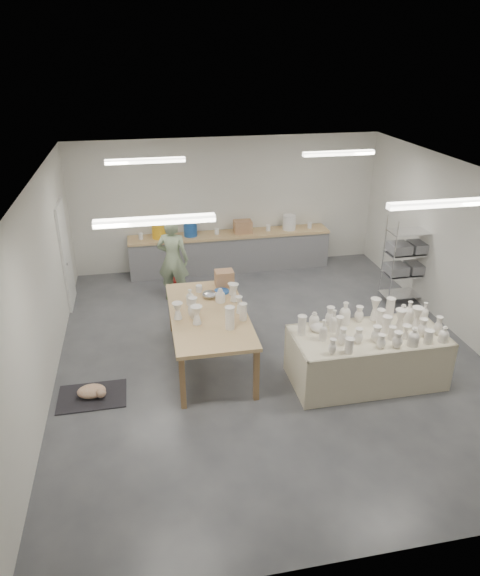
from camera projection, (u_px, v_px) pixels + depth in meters
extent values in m
plane|color=#424449|center=(268.00, 352.00, 8.82)|extent=(8.00, 8.00, 0.00)
cube|color=white|center=(273.00, 179.00, 7.55)|extent=(7.00, 8.00, 0.02)
cube|color=silver|center=(227.00, 204.00, 11.73)|extent=(7.00, 0.02, 3.00)
cube|color=silver|center=(381.00, 445.00, 4.64)|extent=(7.00, 0.02, 3.00)
cube|color=silver|center=(41.00, 291.00, 7.56)|extent=(0.02, 8.00, 3.00)
cube|color=silver|center=(468.00, 256.00, 8.80)|extent=(0.02, 8.00, 3.00)
cube|color=white|center=(66.00, 255.00, 10.07)|extent=(0.05, 0.90, 2.10)
cube|color=white|center=(155.00, 221.00, 5.92)|extent=(1.40, 0.12, 0.08)
cube|color=white|center=(439.00, 204.00, 6.56)|extent=(1.40, 0.12, 0.08)
cube|color=white|center=(145.00, 161.00, 9.02)|extent=(1.40, 0.12, 0.08)
cube|color=white|center=(339.00, 153.00, 9.66)|extent=(1.40, 0.12, 0.08)
cube|color=tan|center=(230.00, 235.00, 11.72)|extent=(4.60, 0.60, 0.06)
cube|color=slate|center=(230.00, 253.00, 11.91)|extent=(4.60, 0.55, 0.84)
cylinder|color=#F3AD1B|center=(159.00, 231.00, 11.35)|extent=(0.30, 0.30, 0.34)
cylinder|color=#1E4FA2|center=(190.00, 229.00, 11.47)|extent=(0.30, 0.30, 0.34)
cylinder|color=white|center=(289.00, 222.00, 11.88)|extent=(0.30, 0.30, 0.34)
cube|color=#9F724D|center=(243.00, 227.00, 11.70)|extent=(0.40, 0.30, 0.28)
cylinder|color=white|center=(141.00, 236.00, 11.32)|extent=(0.10, 0.10, 0.14)
cylinder|color=white|center=(217.00, 231.00, 11.62)|extent=(0.10, 0.10, 0.14)
cylinder|color=white|center=(268.00, 228.00, 11.83)|extent=(0.10, 0.10, 0.14)
cylinder|color=white|center=(310.00, 225.00, 12.01)|extent=(0.10, 0.10, 0.14)
cylinder|color=silver|center=(393.00, 266.00, 9.98)|extent=(0.02, 0.02, 1.80)
cylinder|color=silver|center=(433.00, 262.00, 10.13)|extent=(0.02, 0.02, 1.80)
cylinder|color=silver|center=(383.00, 257.00, 10.37)|extent=(0.02, 0.02, 1.80)
cylinder|color=silver|center=(421.00, 254.00, 10.52)|extent=(0.02, 0.02, 1.80)
cube|color=silver|center=(402.00, 294.00, 10.57)|extent=(0.88, 0.48, 0.02)
cube|color=silver|center=(405.00, 274.00, 10.38)|extent=(0.88, 0.48, 0.02)
cube|color=silver|center=(409.00, 253.00, 10.18)|extent=(0.88, 0.48, 0.02)
cube|color=silver|center=(412.00, 231.00, 9.99)|extent=(0.88, 0.48, 0.02)
cube|color=slate|center=(396.00, 269.00, 10.29)|extent=(0.38, 0.42, 0.18)
cube|color=slate|center=(416.00, 267.00, 10.36)|extent=(0.38, 0.42, 0.18)
cube|color=slate|center=(399.00, 248.00, 10.09)|extent=(0.38, 0.42, 0.18)
cube|color=slate|center=(420.00, 246.00, 10.17)|extent=(0.38, 0.42, 0.18)
cube|color=olive|center=(366.00, 360.00, 7.95)|extent=(2.06, 0.94, 0.71)
cube|color=beige|center=(369.00, 335.00, 7.76)|extent=(2.32, 1.11, 0.03)
cube|color=beige|center=(381.00, 377.00, 7.46)|extent=(2.32, 0.04, 0.81)
cube|color=beige|center=(353.00, 340.00, 8.40)|extent=(2.32, 0.04, 0.81)
cube|color=tan|center=(209.00, 314.00, 8.20)|extent=(1.23, 2.44, 0.06)
cube|color=olive|center=(183.00, 383.00, 7.29)|extent=(0.08, 0.08, 0.85)
cube|color=olive|center=(257.00, 375.00, 7.48)|extent=(0.08, 0.08, 0.85)
cube|color=olive|center=(171.00, 310.00, 9.32)|extent=(0.08, 0.08, 0.85)
cube|color=olive|center=(229.00, 305.00, 9.51)|extent=(0.08, 0.08, 0.85)
ellipsoid|color=silver|center=(210.00, 294.00, 8.68)|extent=(0.26, 0.26, 0.12)
cylinder|color=#1E4FA2|center=(222.00, 291.00, 8.86)|extent=(0.26, 0.26, 0.03)
cylinder|color=white|center=(199.00, 289.00, 8.86)|extent=(0.11, 0.11, 0.12)
cube|color=#9F724D|center=(224.00, 278.00, 9.07)|extent=(0.32, 0.26, 0.28)
cube|color=black|center=(92.00, 396.00, 7.69)|extent=(1.00, 0.70, 0.02)
ellipsoid|color=white|center=(91.00, 391.00, 7.64)|extent=(0.43, 0.30, 0.18)
sphere|color=white|center=(101.00, 393.00, 7.58)|extent=(0.15, 0.15, 0.15)
imported|color=#95A983|center=(173.00, 259.00, 10.31)|extent=(0.75, 0.62, 1.76)
cylinder|color=#B11E19|center=(173.00, 279.00, 10.79)|extent=(0.44, 0.44, 0.04)
cylinder|color=silver|center=(181.00, 285.00, 10.91)|extent=(0.02, 0.02, 0.32)
cylinder|color=silver|center=(169.00, 284.00, 10.95)|extent=(0.02, 0.02, 0.32)
cylinder|color=silver|center=(172.00, 289.00, 10.72)|extent=(0.02, 0.02, 0.32)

